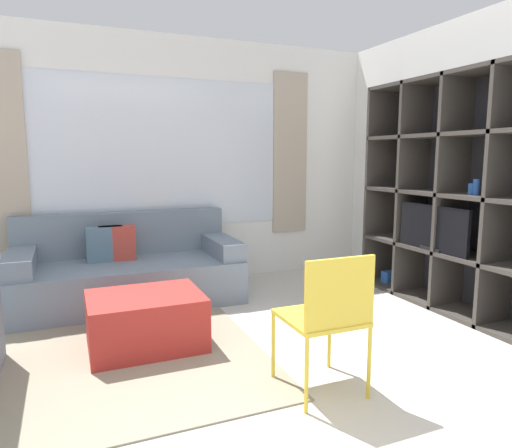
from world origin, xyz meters
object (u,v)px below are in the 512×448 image
Objects in this scene: ottoman at (146,321)px; folding_chair at (328,312)px; shelving_unit at (454,196)px; couch_main at (128,271)px.

folding_chair reaches higher than ottoman.
shelving_unit is 2.48× the size of folding_chair.
couch_main is at bearing -69.77° from folding_chair.
folding_chair reaches higher than couch_main.
couch_main reaches higher than ottoman.
ottoman is 1.45m from folding_chair.
ottoman is (-2.80, 0.16, -0.86)m from shelving_unit.
couch_main is 2.56× the size of ottoman.
couch_main is (-2.77, 1.36, -0.76)m from shelving_unit.
shelving_unit is 3.18m from couch_main.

